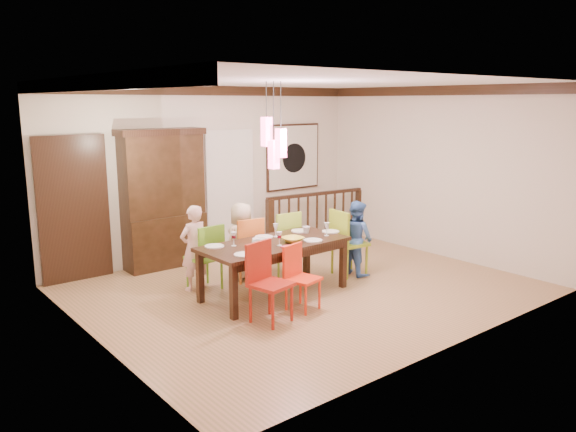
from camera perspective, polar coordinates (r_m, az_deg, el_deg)
floor at (r=8.15m, az=1.72°, el=-7.34°), size 6.00×6.00×0.00m
ceiling at (r=7.72m, az=1.85°, el=13.49°), size 6.00×6.00×0.00m
wall_back at (r=9.82m, az=-7.78°, el=4.49°), size 6.00×0.00×6.00m
wall_left at (r=6.31m, az=-19.38°, el=0.03°), size 0.00×5.00×5.00m
wall_right at (r=10.01m, az=14.98°, el=4.33°), size 0.00×5.00×5.00m
crown_molding at (r=7.72m, az=1.85°, el=12.89°), size 6.00×5.00×0.16m
panel_door at (r=8.85m, az=-20.94°, el=0.44°), size 1.04×0.07×2.24m
white_doorway at (r=10.03m, az=-5.91°, el=2.37°), size 0.97×0.05×2.22m
painting at (r=10.81m, az=0.53°, el=6.02°), size 1.25×0.06×1.25m
pendant_cluster at (r=7.47m, az=-1.46°, el=7.46°), size 0.27×0.21×1.14m
dining_table at (r=7.71m, az=-1.41°, el=-3.29°), size 2.09×0.99×0.75m
chair_far_left at (r=8.06m, az=-8.54°, el=-3.64°), size 0.46×0.46×0.95m
chair_far_mid at (r=8.41m, az=-4.39°, el=-2.85°), size 0.48×0.48×0.96m
chair_far_right at (r=8.72m, az=-0.66°, el=-2.21°), size 0.47×0.47×0.98m
chair_near_left at (r=6.79m, az=-1.74°, el=-6.30°), size 0.52×0.52×0.98m
chair_near_mid at (r=7.21m, az=1.54°, el=-5.87°), size 0.46×0.46×0.84m
chair_end_right at (r=8.67m, az=6.30°, el=-2.20°), size 0.52×0.52×1.03m
china_hutch at (r=9.20m, az=-12.56°, el=1.75°), size 1.41×0.46×2.22m
balustrade at (r=10.70m, az=2.96°, el=-0.01°), size 2.22×0.31×0.96m
person_far_left at (r=8.04m, az=-9.53°, el=-3.21°), size 0.48×0.34×1.22m
person_far_mid at (r=8.45m, az=-4.71°, el=-2.55°), size 0.60×0.41×1.17m
person_end_right at (r=8.72m, az=6.99°, el=-2.20°), size 0.49×0.60×1.16m
serving_bowl at (r=7.68m, az=0.49°, el=-2.42°), size 0.30×0.30×0.07m
small_bowl at (r=7.62m, az=-2.90°, el=-2.57°), size 0.26×0.26×0.07m
cup_left at (r=7.38m, az=-3.20°, el=-2.87°), size 0.15×0.15×0.10m
cup_right at (r=8.19m, az=1.86°, el=-1.41°), size 0.14×0.14×0.10m
plate_far_left at (r=7.51m, az=-7.48°, el=-3.05°), size 0.26×0.26×0.01m
plate_far_mid at (r=7.96m, az=-2.46°, el=-2.13°), size 0.26×0.26×0.01m
plate_far_right at (r=8.32m, az=1.23°, el=-1.51°), size 0.26×0.26×0.01m
plate_near_left at (r=7.07m, az=-4.48°, el=-3.92°), size 0.26×0.26×0.01m
plate_near_mid at (r=7.76m, az=2.55°, el=-2.48°), size 0.26×0.26×0.01m
plate_end_right at (r=8.31m, az=4.35°, el=-1.57°), size 0.26×0.26×0.01m
wine_glass_a at (r=7.50m, az=-5.54°, el=-2.34°), size 0.08×0.08×0.19m
wine_glass_b at (r=7.97m, az=-1.25°, el=-1.45°), size 0.08×0.08×0.19m
wine_glass_c at (r=7.48m, az=-0.88°, el=-2.32°), size 0.08×0.08×0.19m
wine_glass_d at (r=8.05m, az=3.95°, el=-1.35°), size 0.08×0.08×0.19m
napkin at (r=7.41m, az=0.09°, el=-3.15°), size 0.18×0.14×0.01m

